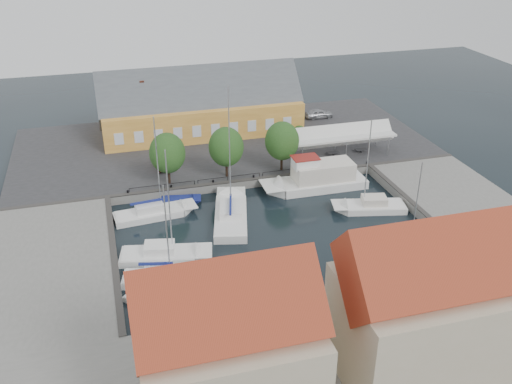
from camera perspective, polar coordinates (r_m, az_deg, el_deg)
ground at (r=60.29m, az=1.56°, el=-3.76°), size 140.00×140.00×0.00m
north_quay at (r=80.05m, az=-3.32°, el=4.66°), size 56.00×26.00×1.00m
west_quay at (r=56.61m, az=-19.76°, el=-7.19°), size 12.00×24.00×1.00m
east_quay at (r=67.71m, az=20.18°, el=-1.41°), size 12.00×24.00×1.00m
south_bank at (r=44.37m, az=9.95°, el=-16.55°), size 56.00×14.00×1.00m
quay_edge_fittings at (r=63.75m, az=0.32°, el=-0.84°), size 56.00×24.72×0.40m
warehouse at (r=83.16m, az=-5.99°, el=8.31°), size 28.56×14.00×9.55m
tent_canopy at (r=75.51m, az=8.54°, el=5.60°), size 14.00×4.00×2.83m
quay_trees at (r=68.05m, az=-3.01°, el=4.53°), size 18.20×4.20×6.30m
car_silver at (r=89.38m, az=6.31°, el=7.80°), size 4.35×1.78×1.48m
car_red at (r=72.77m, az=-9.24°, el=3.03°), size 1.80×4.40×1.42m
center_sailboat at (r=62.10m, az=-2.53°, el=-2.40°), size 5.91×11.60×15.09m
trawler at (r=68.95m, az=6.21°, el=1.20°), size 13.03×4.02×5.00m
east_boat_b at (r=65.16m, az=11.39°, el=-1.56°), size 8.56×4.46×11.27m
east_boat_c at (r=59.12m, az=15.78°, el=-5.26°), size 4.74×7.77×9.75m
west_boat_a at (r=63.55m, az=-10.23°, el=-2.21°), size 9.36×3.51×12.04m
west_boat_c at (r=56.15m, az=-9.21°, el=-6.36°), size 9.23×4.58×11.96m
west_boat_d at (r=53.02m, az=-9.37°, el=-8.58°), size 7.86×3.93×10.31m
launch_sw at (r=50.76m, az=-10.76°, el=-10.79°), size 4.30×4.16×0.98m
launch_nw at (r=66.14m, az=-7.56°, el=-0.96°), size 4.78×2.57×0.88m
townhouses at (r=40.21m, az=14.47°, el=-12.39°), size 36.30×8.50×12.00m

